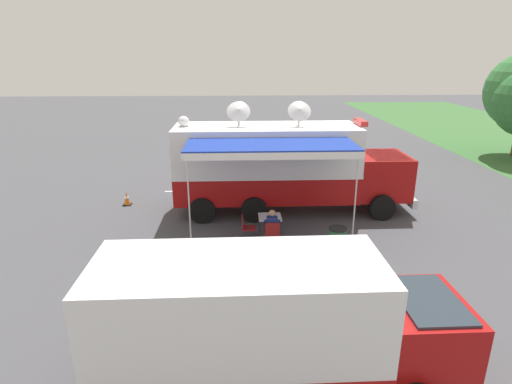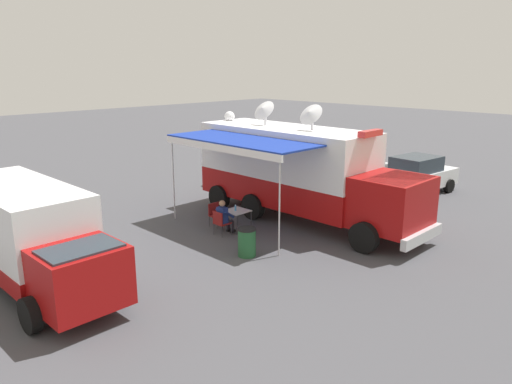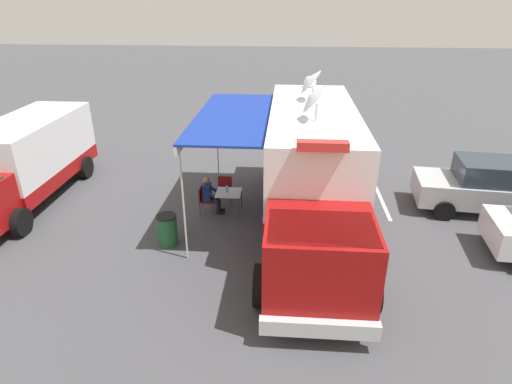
{
  "view_description": "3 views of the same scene",
  "coord_description": "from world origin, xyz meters",
  "px_view_note": "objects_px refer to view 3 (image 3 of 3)",
  "views": [
    {
      "loc": [
        16.0,
        -1.09,
        6.15
      ],
      "look_at": [
        2.04,
        -0.49,
        1.47
      ],
      "focal_mm": 28.92,
      "sensor_mm": 36.0,
      "label": 1
    },
    {
      "loc": [
        14.01,
        12.33,
        5.78
      ],
      "look_at": [
        1.03,
        -0.59,
        1.03
      ],
      "focal_mm": 34.3,
      "sensor_mm": 36.0,
      "label": 2
    },
    {
      "loc": [
        0.75,
        12.34,
        6.51
      ],
      "look_at": [
        1.65,
        0.56,
        1.04
      ],
      "focal_mm": 29.94,
      "sensor_mm": 36.0,
      "label": 3
    }
  ],
  "objects_px": {
    "water_bottle": "(227,189)",
    "folding_chair_beside_table": "(225,187)",
    "seated_responder": "(210,194)",
    "folding_chair_at_table": "(204,198)",
    "trash_bin": "(167,230)",
    "car_far_corner": "(485,186)",
    "command_truck": "(311,168)",
    "traffic_cone": "(323,149)",
    "folding_table": "(229,194)",
    "support_truck": "(26,161)"
  },
  "relations": [
    {
      "from": "folding_table",
      "to": "seated_responder",
      "type": "height_order",
      "value": "seated_responder"
    },
    {
      "from": "folding_chair_at_table",
      "to": "support_truck",
      "type": "bearing_deg",
      "value": -5.43
    },
    {
      "from": "command_truck",
      "to": "trash_bin",
      "type": "distance_m",
      "value": 4.48
    },
    {
      "from": "water_bottle",
      "to": "trash_bin",
      "type": "relative_size",
      "value": 0.25
    },
    {
      "from": "seated_responder",
      "to": "support_truck",
      "type": "relative_size",
      "value": 0.18
    },
    {
      "from": "trash_bin",
      "to": "command_truck",
      "type": "bearing_deg",
      "value": -162.37
    },
    {
      "from": "water_bottle",
      "to": "folding_chair_beside_table",
      "type": "bearing_deg",
      "value": -76.58
    },
    {
      "from": "trash_bin",
      "to": "folding_chair_at_table",
      "type": "bearing_deg",
      "value": -108.56
    },
    {
      "from": "command_truck",
      "to": "traffic_cone",
      "type": "distance_m",
      "value": 6.92
    },
    {
      "from": "water_bottle",
      "to": "folding_chair_at_table",
      "type": "height_order",
      "value": "water_bottle"
    },
    {
      "from": "traffic_cone",
      "to": "seated_responder",
      "type": "bearing_deg",
      "value": 55.69
    },
    {
      "from": "folding_table",
      "to": "traffic_cone",
      "type": "distance_m",
      "value": 6.82
    },
    {
      "from": "water_bottle",
      "to": "folding_chair_beside_table",
      "type": "distance_m",
      "value": 0.93
    },
    {
      "from": "folding_chair_at_table",
      "to": "folding_chair_beside_table",
      "type": "xyz_separation_m",
      "value": [
        -0.54,
        -0.87,
        0.0
      ]
    },
    {
      "from": "folding_chair_at_table",
      "to": "support_truck",
      "type": "height_order",
      "value": "support_truck"
    },
    {
      "from": "trash_bin",
      "to": "water_bottle",
      "type": "bearing_deg",
      "value": -124.72
    },
    {
      "from": "car_far_corner",
      "to": "traffic_cone",
      "type": "bearing_deg",
      "value": -46.43
    },
    {
      "from": "trash_bin",
      "to": "support_truck",
      "type": "distance_m",
      "value": 6.18
    },
    {
      "from": "command_truck",
      "to": "seated_responder",
      "type": "distance_m",
      "value": 3.49
    },
    {
      "from": "folding_chair_at_table",
      "to": "trash_bin",
      "type": "relative_size",
      "value": 0.96
    },
    {
      "from": "folding_chair_at_table",
      "to": "folding_table",
      "type": "bearing_deg",
      "value": -178.69
    },
    {
      "from": "folding_chair_beside_table",
      "to": "seated_responder",
      "type": "relative_size",
      "value": 0.7
    },
    {
      "from": "folding_table",
      "to": "seated_responder",
      "type": "relative_size",
      "value": 0.64
    },
    {
      "from": "water_bottle",
      "to": "traffic_cone",
      "type": "distance_m",
      "value": 6.86
    },
    {
      "from": "trash_bin",
      "to": "support_truck",
      "type": "xyz_separation_m",
      "value": [
        5.51,
        -2.63,
        0.93
      ]
    },
    {
      "from": "command_truck",
      "to": "seated_responder",
      "type": "bearing_deg",
      "value": -13.51
    },
    {
      "from": "folding_table",
      "to": "trash_bin",
      "type": "bearing_deg",
      "value": 54.19
    },
    {
      "from": "traffic_cone",
      "to": "support_truck",
      "type": "height_order",
      "value": "support_truck"
    },
    {
      "from": "folding_table",
      "to": "folding_chair_at_table",
      "type": "bearing_deg",
      "value": 1.31
    },
    {
      "from": "folding_chair_at_table",
      "to": "traffic_cone",
      "type": "xyz_separation_m",
      "value": [
        -4.22,
        -5.9,
        -0.23
      ]
    },
    {
      "from": "command_truck",
      "to": "car_far_corner",
      "type": "relative_size",
      "value": 2.18
    },
    {
      "from": "trash_bin",
      "to": "traffic_cone",
      "type": "distance_m",
      "value": 9.34
    },
    {
      "from": "water_bottle",
      "to": "car_far_corner",
      "type": "distance_m",
      "value": 8.38
    },
    {
      "from": "folding_chair_at_table",
      "to": "seated_responder",
      "type": "height_order",
      "value": "seated_responder"
    },
    {
      "from": "folding_table",
      "to": "folding_chair_beside_table",
      "type": "bearing_deg",
      "value": -72.92
    },
    {
      "from": "folding_chair_at_table",
      "to": "folding_chair_beside_table",
      "type": "relative_size",
      "value": 1.0
    },
    {
      "from": "water_bottle",
      "to": "seated_responder",
      "type": "relative_size",
      "value": 0.18
    },
    {
      "from": "folding_chair_at_table",
      "to": "car_far_corner",
      "type": "relative_size",
      "value": 0.2
    },
    {
      "from": "water_bottle",
      "to": "folding_chair_at_table",
      "type": "xyz_separation_m",
      "value": [
        0.74,
        0.02,
        -0.32
      ]
    },
    {
      "from": "seated_responder",
      "to": "trash_bin",
      "type": "height_order",
      "value": "seated_responder"
    },
    {
      "from": "folding_chair_beside_table",
      "to": "command_truck",
      "type": "bearing_deg",
      "value": 149.91
    },
    {
      "from": "folding_table",
      "to": "folding_chair_beside_table",
      "type": "distance_m",
      "value": 0.9
    },
    {
      "from": "water_bottle",
      "to": "folding_table",
      "type": "bearing_deg",
      "value": 179.45
    },
    {
      "from": "folding_table",
      "to": "water_bottle",
      "type": "xyz_separation_m",
      "value": [
        0.06,
        -0.0,
        0.16
      ]
    },
    {
      "from": "seated_responder",
      "to": "water_bottle",
      "type": "bearing_deg",
      "value": -178.05
    },
    {
      "from": "trash_bin",
      "to": "traffic_cone",
      "type": "height_order",
      "value": "trash_bin"
    },
    {
      "from": "command_truck",
      "to": "folding_chair_at_table",
      "type": "relative_size",
      "value": 10.91
    },
    {
      "from": "water_bottle",
      "to": "trash_bin",
      "type": "distance_m",
      "value": 2.53
    },
    {
      "from": "trash_bin",
      "to": "car_far_corner",
      "type": "bearing_deg",
      "value": -163.85
    },
    {
      "from": "folding_chair_beside_table",
      "to": "seated_responder",
      "type": "xyz_separation_m",
      "value": [
        0.35,
        0.87,
        0.14
      ]
    }
  ]
}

